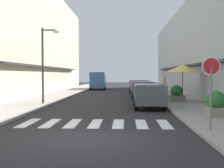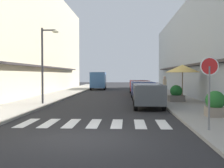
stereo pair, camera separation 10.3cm
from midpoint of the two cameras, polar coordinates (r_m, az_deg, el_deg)
The scene contains 16 objects.
ground_plane at distance 26.19m, azimuth -0.08°, elevation -2.54°, with size 95.42×95.42×0.00m, color #232326.
sidewalk_left at distance 26.96m, azimuth -11.34°, elevation -2.32°, with size 3.10×60.72×0.12m, color #9E998E.
sidewalk_right at distance 26.45m, azimuth 11.39°, elevation -2.41°, with size 3.10×60.72×0.12m, color gray.
building_row_left at distance 29.48m, azimuth -18.60°, elevation 9.19°, with size 5.50×41.04×11.65m.
building_row_right at distance 28.50m, azimuth 19.22°, elevation 6.66°, with size 5.50×41.04×8.90m.
crosswalk at distance 11.76m, azimuth -3.62°, elevation -8.06°, with size 6.15×2.20×0.01m.
parked_car_near at distance 17.22m, azimuth 7.32°, elevation -1.83°, with size 1.83×4.17×1.47m.
parked_car_mid at distance 23.20m, azimuth 6.14°, elevation -0.85°, with size 1.86×4.32×1.47m.
parked_car_far at distance 29.18m, azimuth 5.45°, elevation -0.28°, with size 1.96×4.54×1.47m.
delivery_van at distance 38.30m, azimuth -2.95°, elevation 0.98°, with size 2.18×5.47×2.37m.
round_street_sign at distance 10.26m, azimuth 19.32°, elevation 1.92°, with size 0.65×0.07×2.54m.
street_lamp at distance 19.08m, azimuth -13.58°, elevation 5.38°, with size 1.19×0.28×5.02m.
cafe_umbrella at distance 20.66m, azimuth 14.11°, elevation 3.06°, with size 2.48×2.48×2.64m.
planter_corner at distance 13.71m, azimuth 20.30°, elevation -3.78°, with size 0.88×0.88×1.18m.
planter_midblock at distance 20.60m, azimuth 12.88°, elevation -2.04°, with size 1.07×1.07×1.17m.
pedestrian_walking_near at distance 25.40m, azimuth 10.59°, elevation -0.30°, with size 0.34×0.34×1.79m.
Camera 1 is at (1.24, -8.73, 2.05)m, focal length 44.74 mm.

